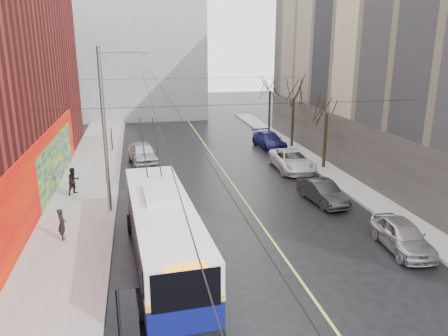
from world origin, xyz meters
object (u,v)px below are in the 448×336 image
object	(u,v)px
tree_far	(270,83)
parked_car_a	(402,235)
following_car	(143,153)
tree_mid	(294,89)
trolleybus	(163,232)
streetlight_pole	(107,127)
parked_car_c	(292,160)
pedestrian_a	(62,224)
pedestrian_b	(74,181)
parked_car_d	(269,140)
tree_near	(327,103)
parked_car_b	(323,192)

from	to	relation	value
tree_far	parked_car_a	distance (m)	27.65
tree_far	following_car	xyz separation A→B (m)	(-13.30, -9.78, -4.32)
tree_far	parked_car_a	world-z (taller)	tree_far
tree_mid	trolleybus	distance (m)	23.59
tree_mid	following_car	size ratio (longest dim) A/B	1.38
parked_car_a	following_car	size ratio (longest dim) A/B	0.85
streetlight_pole	tree_mid	world-z (taller)	streetlight_pole
parked_car_c	pedestrian_a	world-z (taller)	pedestrian_a
pedestrian_b	following_car	bearing A→B (deg)	14.88
parked_car_c	pedestrian_a	bearing A→B (deg)	-145.20
tree_mid	parked_car_d	bearing A→B (deg)	168.07
tree_mid	pedestrian_a	bearing A→B (deg)	-136.58
tree_near	parked_car_a	world-z (taller)	tree_near
following_car	pedestrian_b	xyz separation A→B (m)	(-4.29, -6.95, 0.17)
tree_near	pedestrian_a	world-z (taller)	tree_near
tree_near	streetlight_pole	bearing A→B (deg)	-158.38
streetlight_pole	pedestrian_b	bearing A→B (deg)	126.90
pedestrian_a	tree_mid	bearing A→B (deg)	-59.05
parked_car_b	parked_car_d	distance (m)	14.25
parked_car_d	streetlight_pole	bearing A→B (deg)	-139.85
parked_car_a	pedestrian_a	bearing A→B (deg)	171.21
trolleybus	streetlight_pole	bearing A→B (deg)	106.62
parked_car_d	pedestrian_a	world-z (taller)	pedestrian_a
streetlight_pole	following_car	world-z (taller)	streetlight_pole
parked_car_c	following_car	xyz separation A→B (m)	(-10.86, 4.03, 0.08)
tree_mid	parked_car_d	distance (m)	4.99
streetlight_pole	parked_car_c	world-z (taller)	streetlight_pole
tree_near	trolleybus	distance (m)	18.18
tree_near	tree_mid	size ratio (longest dim) A/B	0.96
tree_far	parked_car_b	xyz separation A→B (m)	(-3.06, -20.79, -4.48)
trolleybus	parked_car_a	bearing A→B (deg)	-7.47
parked_car_c	parked_car_b	bearing A→B (deg)	-93.00
parked_car_b	pedestrian_a	size ratio (longest dim) A/B	2.61
pedestrian_a	pedestrian_b	xyz separation A→B (m)	(-0.28, 6.64, 0.07)
pedestrian_b	parked_car_a	bearing A→B (deg)	-77.38
parked_car_d	parked_car_b	bearing A→B (deg)	-99.73
trolleybus	parked_car_d	world-z (taller)	trolleybus
pedestrian_b	pedestrian_a	bearing A→B (deg)	-131.02
streetlight_pole	tree_far	world-z (taller)	streetlight_pole
parked_car_c	parked_car_d	world-z (taller)	parked_car_c
trolleybus	parked_car_c	world-z (taller)	trolleybus
parked_car_a	parked_car_b	size ratio (longest dim) A/B	1.02
parked_car_b	following_car	bearing A→B (deg)	125.88
tree_near	parked_car_c	size ratio (longest dim) A/B	1.20
tree_near	parked_car_c	world-z (taller)	tree_near
tree_near	parked_car_c	distance (m)	4.89
tree_near	pedestrian_b	bearing A→B (deg)	-171.16
parked_car_c	tree_far	bearing A→B (deg)	82.02
parked_car_b	parked_car_d	size ratio (longest dim) A/B	0.84
parked_car_a	parked_car_b	distance (m)	6.51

